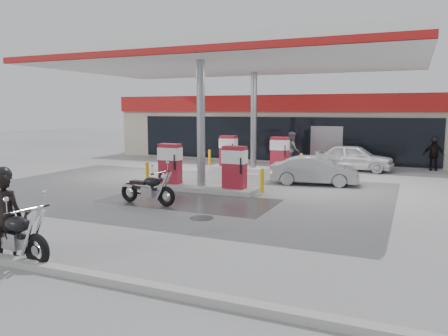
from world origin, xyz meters
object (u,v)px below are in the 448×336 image
Objects in this scene: pump_island_near at (201,172)px; biker_main at (6,216)px; main_motorcycle at (13,236)px; hatchback_silver at (315,171)px; parked_motorcycle at (148,189)px; pump_island_far at (253,157)px; attendant at (292,149)px; biker_walking at (434,155)px; parked_car_left at (152,145)px; sedan_white at (354,157)px.

biker_main reaches higher than pump_island_near.
pump_island_near is 8.75m from biker_main.
main_motorcycle is 0.63× the size of hatchback_silver.
biker_main is 0.84× the size of parked_motorcycle.
pump_island_near is 4.88m from hatchback_silver.
pump_island_far is 2.65× the size of attendant.
pump_island_near is at bearing 145.42° from attendant.
biker_walking reaches higher than main_motorcycle.
biker_walking is at bearing -94.84° from parked_car_left.
sedan_white is (4.94, 16.95, -0.25)m from biker_main.
main_motorcycle is at bearing -90.00° from pump_island_near.
attendant is 0.54× the size of hatchback_silver.
main_motorcycle is 1.23× the size of biker_main.
pump_island_near is 1.00× the size of pump_island_far.
parked_motorcycle is 0.55× the size of sedan_white.
biker_walking is at bearing -62.64° from sedan_white.
pump_island_near is at bearing 154.39° from sedan_white.
sedan_white is at bearing 81.18° from main_motorcycle.
main_motorcycle is at bearing 150.59° from attendant.
pump_island_near is 1.43× the size of hatchback_silver.
parked_car_left is at bearing 48.42° from hatchback_silver.
pump_island_near is 8.32m from attendant.
parked_motorcycle reaches higher than parked_car_left.
parked_motorcycle is 7.42m from hatchback_silver.
pump_island_near is at bearing 84.84° from parked_motorcycle.
attendant is at bearing 15.84° from hatchback_silver.
biker_walking is (8.52, 9.80, 0.12)m from pump_island_near.
biker_main is 12.48m from hatchback_silver.
hatchback_silver is at bearing 39.04° from pump_island_near.
pump_island_near is at bearing -138.26° from parked_car_left.
pump_island_far reaches higher than hatchback_silver.
attendant is (-3.28, -0.01, 0.29)m from sedan_white.
parked_car_left is at bearing 129.81° from pump_island_near.
pump_island_far is 3.10× the size of biker_walking.
pump_island_near reaches higher than hatchback_silver.
pump_island_far is 14.75m from biker_main.
main_motorcycle is 1.18× the size of attendant.
attendant reaches higher than pump_island_far.
biker_walking is (3.78, 1.60, 0.16)m from sedan_white.
pump_island_far is 1.40× the size of parked_car_left.
attendant reaches higher than hatchback_silver.
main_motorcycle is at bearing 168.82° from sedan_white.
pump_island_far is 14.77m from main_motorcycle.
attendant is 1.17× the size of biker_walking.
biker_walking is at bearing -133.13° from biker_main.
attendant is (1.46, 8.19, 0.26)m from pump_island_near.
pump_island_near reaches higher than parked_motorcycle.
parked_motorcycle is 1.13× the size of attendant.
biker_main is at bearing -152.79° from parked_car_left.
parked_car_left is (-10.00, 6.00, -0.18)m from pump_island_far.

